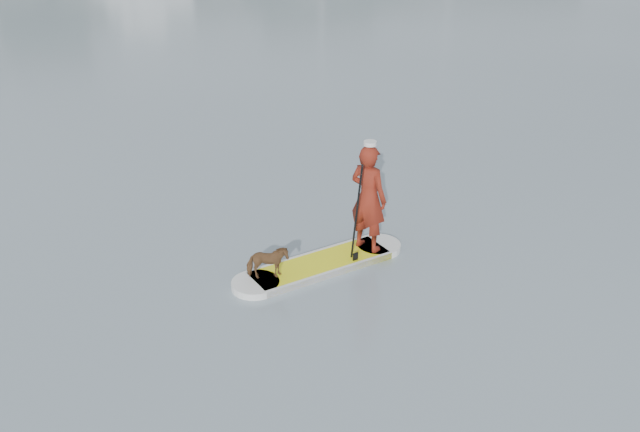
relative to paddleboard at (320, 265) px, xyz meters
name	(u,v)px	position (x,y,z in m)	size (l,w,h in m)	color
ground	(348,221)	(1.11, 1.52, -0.06)	(140.00, 140.00, 0.00)	slate
paddleboard	(320,265)	(0.00, 0.00, 0.00)	(3.24, 1.34, 0.12)	yellow
paddler	(368,198)	(0.96, 0.21, 1.03)	(0.71, 0.47, 1.94)	maroon
white_cap	(370,143)	(0.96, 0.21, 2.04)	(0.22, 0.22, 0.07)	silver
dog	(268,263)	(-0.99, -0.22, 0.35)	(0.31, 0.69, 0.58)	#54331C
paddle	(356,225)	(0.60, -0.14, 0.74)	(0.10, 0.30, 2.00)	black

